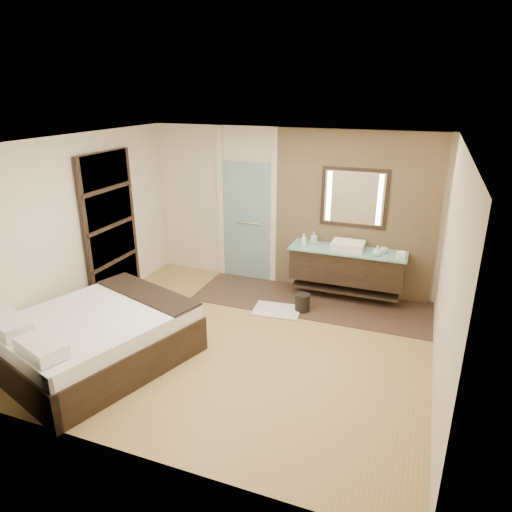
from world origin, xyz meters
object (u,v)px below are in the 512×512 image
at_px(waste_bin, 302,303).
at_px(bed, 97,338).
at_px(mirror_unit, 354,198).
at_px(vanity, 347,266).

bearing_deg(waste_bin, bed, -132.15).
relative_size(mirror_unit, bed, 0.41).
xyz_separation_m(bed, waste_bin, (2.05, 2.27, -0.20)).
bearing_deg(bed, vanity, 67.35).
bearing_deg(mirror_unit, vanity, -90.00).
height_order(mirror_unit, bed, mirror_unit).
bearing_deg(waste_bin, mirror_unit, 60.38).
distance_m(vanity, bed, 3.95).
distance_m(mirror_unit, waste_bin, 1.86).
height_order(vanity, waste_bin, vanity).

